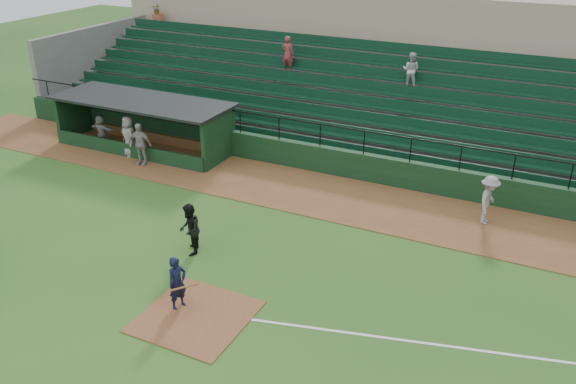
% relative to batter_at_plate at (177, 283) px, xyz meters
% --- Properties ---
extents(ground, '(90.00, 90.00, 0.00)m').
position_rel_batter_at_plate_xyz_m(ground, '(0.68, 0.83, -0.84)').
color(ground, '#2D571C').
rests_on(ground, ground).
extents(warning_track, '(40.00, 4.00, 0.03)m').
position_rel_batter_at_plate_xyz_m(warning_track, '(0.68, 8.83, -0.82)').
color(warning_track, brown).
rests_on(warning_track, ground).
extents(home_plate_dirt, '(3.00, 3.00, 0.03)m').
position_rel_batter_at_plate_xyz_m(home_plate_dirt, '(0.68, -0.17, -0.82)').
color(home_plate_dirt, brown).
rests_on(home_plate_dirt, ground).
extents(foul_line, '(17.49, 4.44, 0.01)m').
position_rel_batter_at_plate_xyz_m(foul_line, '(8.68, 2.03, -0.83)').
color(foul_line, white).
rests_on(foul_line, ground).
extents(stadium_structure, '(38.00, 13.08, 6.40)m').
position_rel_batter_at_plate_xyz_m(stadium_structure, '(0.68, 17.29, 1.46)').
color(stadium_structure, black).
rests_on(stadium_structure, ground).
extents(dugout, '(8.90, 3.20, 2.42)m').
position_rel_batter_at_plate_xyz_m(dugout, '(-9.07, 10.39, 0.49)').
color(dugout, black).
rests_on(dugout, ground).
extents(batter_at_plate, '(1.07, 0.72, 1.68)m').
position_rel_batter_at_plate_xyz_m(batter_at_plate, '(0.00, 0.00, 0.00)').
color(batter_at_plate, black).
rests_on(batter_at_plate, ground).
extents(umpire, '(1.02, 1.10, 1.81)m').
position_rel_batter_at_plate_xyz_m(umpire, '(-1.45, 2.71, 0.06)').
color(umpire, black).
rests_on(umpire, ground).
extents(runner, '(0.78, 1.25, 1.87)m').
position_rel_batter_at_plate_xyz_m(runner, '(7.14, 9.27, 0.12)').
color(runner, gray).
rests_on(runner, warning_track).
extents(dugout_player_a, '(1.19, 0.62, 1.95)m').
position_rel_batter_at_plate_xyz_m(dugout_player_a, '(-7.87, 8.15, 0.16)').
color(dugout_player_a, '#9B9791').
rests_on(dugout_player_a, warning_track).
extents(dugout_player_b, '(1.12, 1.00, 1.93)m').
position_rel_batter_at_plate_xyz_m(dugout_player_b, '(-8.99, 8.75, 0.16)').
color(dugout_player_b, gray).
rests_on(dugout_player_b, warning_track).
extents(dugout_player_c, '(1.45, 0.47, 1.56)m').
position_rel_batter_at_plate_xyz_m(dugout_player_c, '(-11.09, 9.22, -0.03)').
color(dugout_player_c, '#99938F').
rests_on(dugout_player_c, warning_track).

